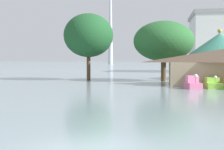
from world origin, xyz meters
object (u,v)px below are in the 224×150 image
(pedal_boat_pink, at_px, (193,83))
(green_roof_pavilion, at_px, (219,53))
(shoreline_tree_tall_left, at_px, (88,35))
(shoreline_tree_mid, at_px, (164,41))
(pedal_boat_lime, at_px, (213,84))
(distant_broadcast_tower, at_px, (110,6))

(pedal_boat_pink, xyz_separation_m, green_roof_pavilion, (6.01, 18.09, 3.82))
(green_roof_pavilion, distance_m, shoreline_tree_tall_left, 21.53)
(pedal_boat_pink, relative_size, green_roof_pavilion, 0.27)
(pedal_boat_pink, height_order, shoreline_tree_mid, shoreline_tree_mid)
(shoreline_tree_tall_left, bearing_deg, shoreline_tree_mid, -3.14)
(pedal_boat_pink, bearing_deg, green_roof_pavilion, 149.54)
(pedal_boat_lime, distance_m, shoreline_tree_tall_left, 21.86)
(shoreline_tree_tall_left, bearing_deg, pedal_boat_pink, -41.18)
(pedal_boat_pink, distance_m, green_roof_pavilion, 19.44)
(pedal_boat_pink, height_order, distant_broadcast_tower, distant_broadcast_tower)
(pedal_boat_pink, xyz_separation_m, shoreline_tree_tall_left, (-14.71, 12.87, 6.46))
(green_roof_pavilion, bearing_deg, distant_broadcast_tower, 103.28)
(pedal_boat_pink, height_order, shoreline_tree_tall_left, shoreline_tree_tall_left)
(pedal_boat_lime, relative_size, shoreline_tree_tall_left, 0.27)
(distant_broadcast_tower, bearing_deg, pedal_boat_lime, -78.47)
(green_roof_pavilion, height_order, shoreline_tree_tall_left, shoreline_tree_tall_left)
(pedal_boat_pink, relative_size, shoreline_tree_mid, 0.30)
(pedal_boat_lime, relative_size, distant_broadcast_tower, 0.02)
(pedal_boat_pink, distance_m, distant_broadcast_tower, 255.43)
(green_roof_pavilion, height_order, distant_broadcast_tower, distant_broadcast_tower)
(shoreline_tree_tall_left, xyz_separation_m, distant_broadcast_tower, (-33.00, 232.87, 44.34))
(shoreline_tree_tall_left, distance_m, shoreline_tree_mid, 11.70)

